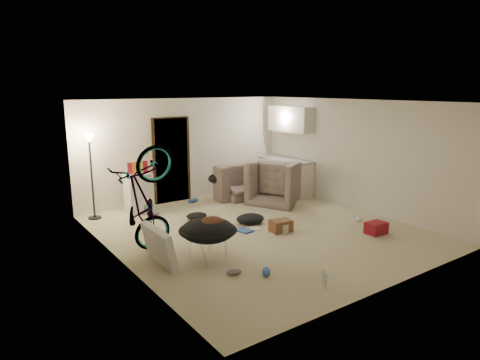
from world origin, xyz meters
TOP-DOWN VIEW (x-y plane):
  - floor at (0.00, 0.00)m, footprint 5.50×6.00m
  - ceiling at (0.00, 0.00)m, footprint 5.50×6.00m
  - wall_back at (0.00, 3.01)m, footprint 5.50×0.02m
  - wall_front at (0.00, -3.01)m, footprint 5.50×0.02m
  - wall_left at (-2.76, 0.00)m, footprint 0.02×6.00m
  - wall_right at (2.76, 0.00)m, footprint 0.02×6.00m
  - doorway at (-0.40, 2.97)m, footprint 0.85×0.10m
  - door_trim at (-0.40, 2.94)m, footprint 0.97×0.04m
  - floor_lamp at (-2.40, 2.65)m, footprint 0.28×0.28m
  - kitchen_counter at (2.43, 2.00)m, footprint 0.60×1.50m
  - counter_top at (2.43, 2.00)m, footprint 0.64×1.54m
  - kitchen_uppers at (2.56, 2.00)m, footprint 0.38×1.40m
  - sofa at (1.59, 2.45)m, footprint 2.27×1.00m
  - armchair at (1.76, 1.45)m, footprint 1.45×1.52m
  - bicycle at (-2.30, 0.13)m, footprint 1.89×0.83m
  - book_asset at (-0.76, -2.55)m, footprint 0.29×0.26m
  - mini_fridge at (-1.43, 2.55)m, footprint 0.54×0.54m
  - snack_box_0 at (-1.60, 2.55)m, footprint 0.11×0.09m
  - snack_box_1 at (-1.48, 2.55)m, footprint 0.11×0.09m
  - snack_box_2 at (-1.36, 2.55)m, footprint 0.11×0.08m
  - snack_box_3 at (-1.24, 2.55)m, footprint 0.12×0.10m
  - saucer_chair at (-1.54, -0.64)m, footprint 0.95×0.95m
  - hoodie at (-1.49, -0.67)m, footprint 0.60×0.56m
  - sofa_drape at (0.64, 2.45)m, footprint 0.62×0.54m
  - tv_box at (-2.30, -0.44)m, footprint 0.25×0.95m
  - drink_case_a at (0.32, -0.29)m, footprint 0.44×0.34m
  - drink_case_b at (1.74, -1.44)m, footprint 0.40×0.30m
  - juicer at (0.33, -0.39)m, footprint 0.17×0.17m
  - newspaper at (0.85, 1.15)m, footprint 0.74×0.72m
  - book_blue at (-0.26, 0.11)m, footprint 0.28×0.35m
  - book_white at (0.01, 0.12)m, footprint 0.25×0.29m
  - shoe_0 at (-0.05, 2.55)m, footprint 0.30×0.14m
  - shoe_1 at (-1.28, 2.13)m, footprint 0.30×0.20m
  - shoe_2 at (-1.14, -1.69)m, footprint 0.26×0.29m
  - shoe_3 at (-1.54, -1.40)m, footprint 0.26×0.18m
  - shoe_4 at (2.06, -0.74)m, footprint 0.30×0.29m
  - clothes_lump_a at (0.14, 0.46)m, footprint 0.63×0.56m
  - clothes_lump_b at (-0.63, 1.34)m, footprint 0.50×0.45m

SIDE VIEW (x-z plane):
  - floor at x=0.00m, z-range -0.02..0.00m
  - newspaper at x=0.85m, z-range 0.00..0.01m
  - book_asset at x=-0.76m, z-range 0.00..0.02m
  - book_white at x=0.01m, z-range 0.00..0.02m
  - book_blue at x=-0.26m, z-range 0.00..0.03m
  - shoe_3 at x=-1.54m, z-range 0.00..0.09m
  - shoe_2 at x=-1.14m, z-range 0.00..0.10m
  - shoe_1 at x=-1.28m, z-range 0.00..0.10m
  - shoe_0 at x=-0.05m, z-range 0.00..0.11m
  - shoe_4 at x=2.06m, z-range 0.00..0.11m
  - clothes_lump_b at x=-0.63m, z-range 0.00..0.14m
  - clothes_lump_a at x=0.14m, z-range 0.00..0.19m
  - juicer at x=0.33m, z-range -0.02..0.23m
  - drink_case_b at x=1.74m, z-range 0.00..0.23m
  - drink_case_a at x=0.32m, z-range 0.00..0.23m
  - tv_box at x=-2.30m, z-range 0.00..0.63m
  - sofa at x=1.59m, z-range 0.00..0.65m
  - armchair at x=1.76m, z-range 0.00..0.77m
  - saucer_chair at x=-1.54m, z-range 0.06..0.74m
  - kitchen_counter at x=2.43m, z-range 0.00..0.88m
  - mini_fridge at x=-1.43m, z-range 0.00..0.89m
  - bicycle at x=-2.30m, z-range -0.05..1.04m
  - sofa_drape at x=0.64m, z-range 0.40..0.68m
  - hoodie at x=-1.49m, z-range 0.49..0.71m
  - counter_top at x=2.43m, z-range 0.88..0.92m
  - snack_box_0 at x=-1.60m, z-range 0.85..1.15m
  - snack_box_1 at x=-1.48m, z-range 0.85..1.15m
  - snack_box_2 at x=-1.36m, z-range 0.85..1.15m
  - snack_box_3 at x=-1.24m, z-range 0.85..1.15m
  - doorway at x=-0.40m, z-range 0.00..2.04m
  - door_trim at x=-0.40m, z-range -0.03..2.07m
  - wall_back at x=0.00m, z-range 0.00..2.50m
  - wall_front at x=0.00m, z-range 0.00..2.50m
  - wall_left at x=-2.76m, z-range 0.00..2.50m
  - wall_right at x=2.76m, z-range 0.00..2.50m
  - floor_lamp at x=-2.40m, z-range 0.40..2.21m
  - kitchen_uppers at x=2.56m, z-range 1.62..2.27m
  - ceiling at x=0.00m, z-range 2.50..2.52m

